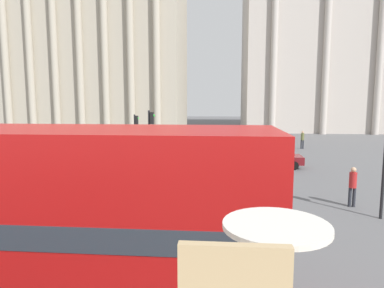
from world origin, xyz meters
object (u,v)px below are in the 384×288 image
object	(u,v)px
cafe_dining_table	(275,257)
car_maroon	(271,157)
traffic_light_mid	(150,135)
pedestrian_olive	(302,138)
plaza_building_right	(357,50)
pedestrian_blue	(282,139)
pedestrian_red	(353,184)
car_silver	(163,171)
traffic_light_far	(136,130)
plaza_building_left	(98,50)
double_decker_bus	(26,218)
pedestrian_black	(220,147)

from	to	relation	value
cafe_dining_table	car_maroon	bearing A→B (deg)	81.81
traffic_light_mid	pedestrian_olive	bearing A→B (deg)	48.74
plaza_building_right	pedestrian_olive	xyz separation A→B (m)	(-13.40, -23.65, -11.62)
plaza_building_right	pedestrian_blue	xyz separation A→B (m)	(-15.37, -23.87, -11.70)
pedestrian_olive	pedestrian_red	world-z (taller)	pedestrian_red
car_silver	pedestrian_blue	distance (m)	17.48
pedestrian_red	traffic_light_far	bearing A→B (deg)	-2.28
traffic_light_mid	car_maroon	world-z (taller)	traffic_light_mid
plaza_building_left	car_silver	world-z (taller)	plaza_building_left
double_decker_bus	pedestrian_black	bearing A→B (deg)	87.12
pedestrian_black	pedestrian_olive	bearing A→B (deg)	162.68
traffic_light_mid	pedestrian_blue	size ratio (longest dim) A/B	2.51
plaza_building_left	pedestrian_red	world-z (taller)	plaza_building_left
double_decker_bus	pedestrian_olive	bearing A→B (deg)	74.39
traffic_light_mid	traffic_light_far	bearing A→B (deg)	111.02
car_maroon	pedestrian_olive	xyz separation A→B (m)	(4.42, 9.75, 0.32)
cafe_dining_table	plaza_building_left	xyz separation A→B (m)	(-18.49, 48.47, 8.32)
traffic_light_far	pedestrian_black	xyz separation A→B (m)	(6.79, 0.30, -1.39)
double_decker_bus	plaza_building_right	distance (m)	58.03
cafe_dining_table	traffic_light_mid	distance (m)	18.82
plaza_building_right	car_silver	xyz separation A→B (m)	(-24.62, -38.70, -11.94)
traffic_light_mid	car_silver	world-z (taller)	traffic_light_mid
cafe_dining_table	pedestrian_blue	world-z (taller)	cafe_dining_table
pedestrian_red	pedestrian_black	xyz separation A→B (m)	(-5.87, 11.94, -0.07)
plaza_building_left	pedestrian_black	distance (m)	31.42
pedestrian_blue	pedestrian_black	bearing A→B (deg)	116.43
cafe_dining_table	pedestrian_red	distance (m)	14.77
car_maroon	pedestrian_red	bearing A→B (deg)	3.23
plaza_building_left	plaza_building_right	bearing A→B (deg)	10.42
double_decker_bus	plaza_building_right	xyz separation A→B (m)	(25.30, 51.19, 10.34)
car_maroon	pedestrian_blue	bearing A→B (deg)	154.40
traffic_light_far	car_maroon	xyz separation A→B (m)	(10.36, -2.71, -1.65)
double_decker_bus	traffic_light_far	bearing A→B (deg)	105.76
car_maroon	cafe_dining_table	bearing A→B (deg)	-19.39
traffic_light_mid	pedestrian_red	world-z (taller)	traffic_light_mid
car_silver	pedestrian_olive	world-z (taller)	pedestrian_olive
cafe_dining_table	car_maroon	xyz separation A→B (m)	(3.22, 22.35, -3.11)
double_decker_bus	plaza_building_right	bearing A→B (deg)	71.45
car_maroon	pedestrian_black	xyz separation A→B (m)	(-3.57, 3.01, 0.26)
car_maroon	pedestrian_blue	size ratio (longest dim) A/B	2.57
pedestrian_blue	pedestrian_black	world-z (taller)	pedestrian_black
plaza_building_left	car_maroon	bearing A→B (deg)	-50.27
pedestrian_blue	plaza_building_right	bearing A→B (deg)	-53.61
traffic_light_far	pedestrian_blue	xyz separation A→B (m)	(12.81, 6.81, -1.42)
pedestrian_red	pedestrian_black	bearing A→B (deg)	-23.49
plaza_building_right	car_maroon	bearing A→B (deg)	-118.09
pedestrian_red	plaza_building_left	bearing A→B (deg)	-15.27
car_maroon	pedestrian_olive	size ratio (longest dim) A/B	2.39
plaza_building_right	cafe_dining_table	bearing A→B (deg)	-110.68
double_decker_bus	plaza_building_left	size ratio (longest dim) A/B	0.39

